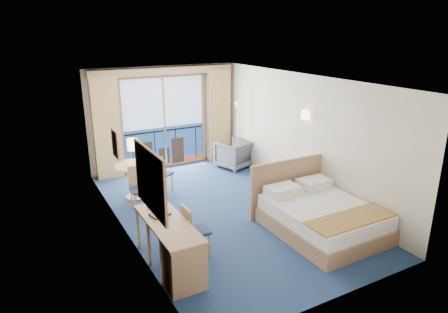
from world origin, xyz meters
TOP-DOWN VIEW (x-y plane):
  - floor at (0.00, 0.00)m, footprint 6.50×6.50m
  - room_walls at (0.00, 0.00)m, footprint 4.04×6.54m
  - balcony_door at (-0.01, 3.22)m, footprint 2.36×0.03m
  - curtain_left at (-1.55, 3.07)m, footprint 0.65×0.22m
  - curtain_right at (1.55, 3.07)m, footprint 0.65×0.22m
  - pelmet at (0.00, 3.10)m, footprint 3.80×0.25m
  - mirror at (-1.97, -1.50)m, footprint 0.05×1.25m
  - wall_print at (-1.97, 0.45)m, footprint 0.04×0.42m
  - sconce_left at (-1.94, -0.60)m, footprint 0.18×0.18m
  - sconce_right at (1.94, -0.15)m, footprint 0.18×0.18m
  - bed at (1.17, -1.63)m, footprint 1.78×2.11m
  - nightstand at (1.78, -0.06)m, footprint 0.39×0.37m
  - phone at (1.76, -0.05)m, footprint 0.20×0.17m
  - armchair at (1.57, 2.24)m, footprint 1.01×1.03m
  - floor_lamp at (1.69, 2.23)m, footprint 0.25×0.25m
  - desk at (-1.70, -1.85)m, footprint 0.57×1.67m
  - desk_chair at (-1.24, -1.27)m, footprint 0.39×0.38m
  - folder at (-1.73, -1.11)m, footprint 0.34×0.28m
  - desk_lamp at (-1.79, -0.76)m, footprint 0.11×0.11m
  - round_table at (-1.35, 1.53)m, footprint 0.86×0.86m
  - table_chair_a at (-0.81, 1.48)m, footprint 0.56×0.55m
  - table_chair_b at (-1.44, 0.97)m, footprint 0.41×0.42m

SIDE VIEW (x-z plane):
  - floor at x=0.00m, z-range 0.00..0.00m
  - nightstand at x=1.78m, z-range 0.00..0.51m
  - bed at x=1.17m, z-range -0.25..0.87m
  - armchair at x=1.57m, z-range 0.00..0.75m
  - desk at x=-1.70m, z-range 0.04..0.82m
  - desk_chair at x=-1.24m, z-range 0.06..0.94m
  - table_chair_b at x=-1.44m, z-range 0.06..0.96m
  - table_chair_a at x=-0.81m, z-range 0.06..0.99m
  - phone at x=1.76m, z-range 0.51..0.59m
  - round_table at x=-1.35m, z-range 0.20..0.98m
  - folder at x=-1.73m, z-range 0.78..0.81m
  - desk_lamp at x=-1.79m, z-range 0.88..1.29m
  - balcony_door at x=-0.01m, z-range -0.12..2.40m
  - curtain_left at x=-1.55m, z-range 0.00..2.55m
  - curtain_right at x=1.55m, z-range 0.00..2.55m
  - floor_lamp at x=1.69m, z-range 0.46..2.24m
  - mirror at x=-1.97m, z-range 1.08..2.03m
  - wall_print at x=-1.97m, z-range 1.34..1.86m
  - room_walls at x=0.00m, z-range 0.42..3.14m
  - sconce_left at x=-1.94m, z-range 1.76..1.94m
  - sconce_right at x=1.94m, z-range 1.76..1.94m
  - pelmet at x=0.00m, z-range 2.49..2.67m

